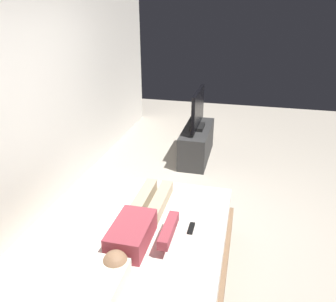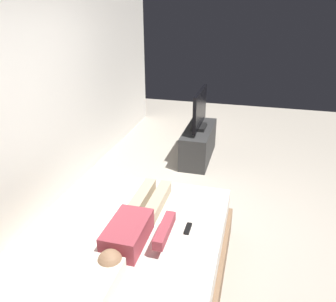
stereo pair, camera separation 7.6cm
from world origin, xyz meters
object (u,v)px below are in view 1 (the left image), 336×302
(pillow, at_px, (94,287))
(tv_stand, at_px, (197,143))
(person, at_px, (139,225))
(tv, at_px, (198,110))
(remote, at_px, (191,228))
(bed, at_px, (130,260))

(pillow, xyz_separation_m, tv_stand, (3.35, -0.13, -0.35))
(person, height_order, tv, tv)
(remote, relative_size, tv, 0.17)
(pillow, bearing_deg, tv, -2.18)
(person, height_order, tv_stand, person)
(person, xyz_separation_m, remote, (0.15, -0.40, -0.07))
(bed, distance_m, tv_stand, 2.72)
(bed, height_order, tv_stand, bed)
(tv, bearing_deg, tv_stand, 0.00)
(pillow, xyz_separation_m, tv, (3.35, -0.13, 0.18))
(pillow, bearing_deg, person, -7.15)
(bed, relative_size, pillow, 3.97)
(pillow, height_order, tv_stand, pillow)
(pillow, distance_m, tv_stand, 3.37)
(pillow, bearing_deg, remote, -30.98)
(bed, relative_size, person, 1.51)
(tv, bearing_deg, remote, -171.91)
(tv, bearing_deg, person, 179.05)
(person, bearing_deg, pillow, 172.85)
(person, relative_size, tv, 1.43)
(tv_stand, xyz_separation_m, tv, (0.00, 0.00, 0.53))
(person, xyz_separation_m, tv, (2.68, -0.04, 0.16))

